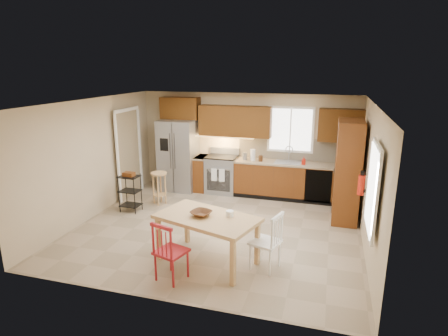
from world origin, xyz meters
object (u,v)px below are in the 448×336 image
object	(u,v)px
soap_bottle	(304,161)
chair_white	(265,241)
chair_red	(171,250)
pantry	(347,171)
range_stove	(222,175)
bar_stool	(159,188)
refrigerator	(179,155)
table_bowl	(201,216)
dining_table	(207,240)
utility_cart	(130,193)
fire_extinguisher	(361,185)
table_jar	(230,215)

from	to	relation	value
soap_bottle	chair_white	world-z (taller)	soap_bottle
soap_bottle	chair_red	size ratio (longest dim) A/B	0.20
pantry	range_stove	bearing A→B (deg)	161.71
bar_stool	refrigerator	bearing A→B (deg)	75.18
range_stove	table_bowl	bearing A→B (deg)	-79.04
chair_red	soap_bottle	bearing A→B (deg)	85.43
refrigerator	chair_red	world-z (taller)	refrigerator
refrigerator	dining_table	world-z (taller)	refrigerator
soap_bottle	chair_white	xyz separation A→B (m)	(-0.31, -3.34, -0.52)
pantry	chair_white	distance (m)	2.80
table_bowl	refrigerator	bearing A→B (deg)	118.09
refrigerator	utility_cart	distance (m)	1.88
pantry	bar_stool	distance (m)	4.21
pantry	chair_red	distance (m)	4.09
chair_white	bar_stool	bearing A→B (deg)	69.69
dining_table	bar_stool	xyz separation A→B (m)	(-1.94, 2.26, -0.01)
refrigerator	bar_stool	bearing A→B (deg)	-90.97
chair_white	bar_stool	xyz separation A→B (m)	(-2.89, 2.21, -0.10)
pantry	fire_extinguisher	xyz separation A→B (m)	(0.20, -1.05, 0.05)
dining_table	table_bowl	size ratio (longest dim) A/B	4.94
range_stove	table_bowl	size ratio (longest dim) A/B	2.82
refrigerator	range_stove	xyz separation A→B (m)	(1.15, 0.06, -0.45)
soap_bottle	fire_extinguisher	size ratio (longest dim) A/B	0.53
table_jar	fire_extinguisher	bearing A→B (deg)	33.13
fire_extinguisher	chair_red	world-z (taller)	fire_extinguisher
soap_bottle	table_bowl	xyz separation A→B (m)	(-1.36, -3.39, -0.20)
chair_white	dining_table	bearing A→B (deg)	110.11
chair_white	table_jar	bearing A→B (deg)	102.24
table_jar	utility_cart	size ratio (longest dim) A/B	0.17
range_stove	fire_extinguisher	size ratio (longest dim) A/B	2.56
pantry	chair_red	size ratio (longest dim) A/B	2.22
pantry	refrigerator	bearing A→B (deg)	167.38
table_bowl	utility_cart	distance (m)	2.82
table_jar	soap_bottle	bearing A→B (deg)	74.65
range_stove	soap_bottle	xyz separation A→B (m)	(2.03, -0.08, 0.54)
refrigerator	pantry	world-z (taller)	pantry
fire_extinguisher	table_jar	distance (m)	2.47
refrigerator	chair_red	xyz separation A→B (m)	(1.57, -4.07, -0.44)
chair_red	utility_cart	xyz separation A→B (m)	(-2.01, 2.30, -0.05)
table_bowl	table_jar	xyz separation A→B (m)	(0.45, 0.10, 0.03)
fire_extinguisher	chair_red	bearing A→B (deg)	-142.81
dining_table	utility_cart	xyz separation A→B (m)	(-2.36, 1.65, 0.03)
bar_stool	fire_extinguisher	bearing A→B (deg)	-24.55
range_stove	pantry	size ratio (longest dim) A/B	0.44
table_jar	bar_stool	world-z (taller)	table_jar
pantry	fire_extinguisher	bearing A→B (deg)	-79.22
chair_white	utility_cart	world-z (taller)	chair_white
pantry	chair_red	bearing A→B (deg)	-129.14
pantry	bar_stool	world-z (taller)	pantry
refrigerator	fire_extinguisher	size ratio (longest dim) A/B	5.06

